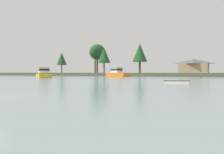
{
  "coord_description": "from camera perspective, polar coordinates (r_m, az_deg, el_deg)",
  "views": [
    {
      "loc": [
        12.91,
        -9.47,
        1.45
      ],
      "look_at": [
        -4.22,
        25.7,
        0.72
      ],
      "focal_mm": 40.4,
      "sensor_mm": 36.0,
      "label": 1
    }
  ],
  "objects": [
    {
      "name": "shore_tree_inland_c",
      "position": [
        104.48,
        -1.8,
        4.96
      ],
      "size": [
        5.22,
        5.22,
        10.54
      ],
      "color": "brown",
      "rests_on": "far_shore_bank"
    },
    {
      "name": "shore_tree_right_mid",
      "position": [
        109.23,
        6.31,
        5.48
      ],
      "size": [
        6.36,
        6.36,
        12.59
      ],
      "color": "brown",
      "rests_on": "far_shore_bank"
    },
    {
      "name": "shore_tree_far_right",
      "position": [
        139.85,
        -11.33,
        4.08
      ],
      "size": [
        5.54,
        5.54,
        11.05
      ],
      "color": "brown",
      "rests_on": "far_shore_bank"
    },
    {
      "name": "cruiser_yellow",
      "position": [
        71.06,
        -15.27,
        0.4
      ],
      "size": [
        9.78,
        9.36,
        5.52
      ],
      "color": "gold",
      "rests_on": "ground"
    },
    {
      "name": "cottage_near_water",
      "position": [
        106.62,
        18.05,
        2.45
      ],
      "size": [
        11.85,
        7.69,
        5.57
      ],
      "color": "tan",
      "rests_on": "far_shore_bank"
    },
    {
      "name": "mooring_buoy_red",
      "position": [
        63.79,
        19.48,
        -0.22
      ],
      "size": [
        0.45,
        0.45,
        0.5
      ],
      "color": "red",
      "rests_on": "ground"
    },
    {
      "name": "dinghy_white",
      "position": [
        33.95,
        14.5,
        -1.18
      ],
      "size": [
        3.37,
        1.66,
        0.55
      ],
      "color": "white",
      "rests_on": "ground"
    },
    {
      "name": "cruiser_orange",
      "position": [
        75.39,
        0.87,
        0.49
      ],
      "size": [
        9.67,
        6.52,
        5.45
      ],
      "color": "orange",
      "rests_on": "ground"
    },
    {
      "name": "dinghy_cream",
      "position": [
        65.43,
        3.34,
        -0.1
      ],
      "size": [
        2.81,
        1.57,
        0.42
      ],
      "color": "beige",
      "rests_on": "ground"
    },
    {
      "name": "shore_tree_left_mid",
      "position": [
        125.23,
        -3.38,
        5.65
      ],
      "size": [
        7.65,
        7.65,
        14.13
      ],
      "color": "brown",
      "rests_on": "far_shore_bank"
    },
    {
      "name": "far_shore_bank",
      "position": [
        111.08,
        19.29,
        0.58
      ],
      "size": [
        244.86,
        50.66,
        1.23
      ],
      "primitive_type": "cube",
      "color": "#4C563D",
      "rests_on": "ground"
    },
    {
      "name": "shore_tree_left",
      "position": [
        112.51,
        -3.85,
        5.63
      ],
      "size": [
        5.23,
        5.23,
        11.91
      ],
      "color": "brown",
      "rests_on": "far_shore_bank"
    },
    {
      "name": "dinghy_teal",
      "position": [
        92.14,
        -15.6,
        0.23
      ],
      "size": [
        3.49,
        2.08,
        0.63
      ],
      "color": "#196B70",
      "rests_on": "ground"
    }
  ]
}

